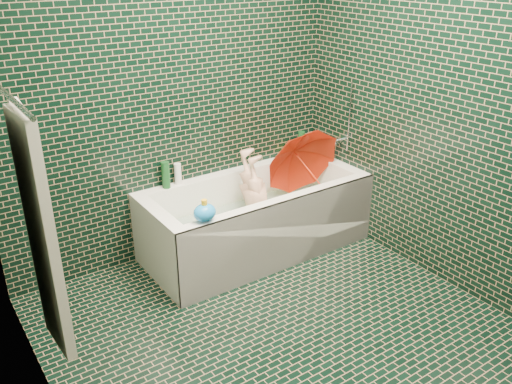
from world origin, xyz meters
TOP-DOWN VIEW (x-y plane):
  - floor at (0.00, 0.00)m, footprint 2.80×2.80m
  - wall_back at (0.00, 1.40)m, footprint 2.80×0.00m
  - wall_left at (-1.30, 0.00)m, footprint 0.00×2.80m
  - wall_right at (1.30, 0.00)m, footprint 0.00×2.80m
  - bathtub at (0.45, 1.01)m, footprint 1.70×0.75m
  - bath_mat at (0.45, 1.02)m, footprint 1.35×0.47m
  - water at (0.45, 1.02)m, footprint 1.48×0.53m
  - towel_rail at (-1.25, 0.25)m, footprint 0.02×0.58m
  - towel at (-1.24, 0.24)m, footprint 0.08×0.44m
  - faucet at (1.26, 1.02)m, footprint 0.18×0.19m
  - child at (0.50, 1.04)m, footprint 1.04×0.64m
  - umbrella at (0.91, 0.96)m, footprint 0.78×0.84m
  - soap_bottle_a at (1.17, 1.33)m, footprint 0.13×0.13m
  - soap_bottle_b at (1.14, 1.37)m, footprint 0.10×0.10m
  - soap_bottle_c at (1.24, 1.37)m, footprint 0.15×0.15m
  - bottle_right_tall at (1.11, 1.31)m, footprint 0.07×0.07m
  - bottle_right_pump at (1.19, 1.36)m, footprint 0.07×0.07m
  - bottle_left_tall at (-0.13, 1.34)m, footprint 0.07×0.07m
  - bottle_left_short at (-0.02, 1.36)m, footprint 0.06×0.06m
  - rubber_duck at (1.00, 1.36)m, footprint 0.13×0.10m
  - bath_toy at (-0.16, 0.71)m, footprint 0.17×0.14m

SIDE VIEW (x-z plane):
  - floor at x=0.00m, z-range 0.00..0.00m
  - bath_mat at x=0.45m, z-range 0.15..0.16m
  - bathtub at x=0.45m, z-range -0.06..0.49m
  - water at x=0.45m, z-range 0.30..0.30m
  - child at x=0.50m, z-range 0.12..0.50m
  - soap_bottle_a at x=1.17m, z-range 0.41..0.69m
  - soap_bottle_b at x=1.14m, z-range 0.45..0.65m
  - soap_bottle_c at x=1.24m, z-range 0.47..0.63m
  - umbrella at x=0.91m, z-range 0.16..0.99m
  - rubber_duck at x=1.00m, z-range 0.54..0.65m
  - bath_toy at x=-0.16m, z-range 0.54..0.69m
  - bottle_left_short at x=-0.02m, z-range 0.55..0.71m
  - bottle_right_pump at x=1.19m, z-range 0.55..0.72m
  - bottle_left_tall at x=-0.13m, z-range 0.55..0.75m
  - bottle_right_tall at x=1.11m, z-range 0.55..0.76m
  - faucet at x=1.26m, z-range 0.50..1.05m
  - towel at x=-1.24m, z-range 0.47..1.59m
  - wall_back at x=0.00m, z-range -0.15..2.65m
  - wall_left at x=-1.30m, z-range -0.15..2.65m
  - wall_right at x=1.30m, z-range -0.15..2.65m
  - towel_rail at x=-1.25m, z-range 1.59..1.61m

